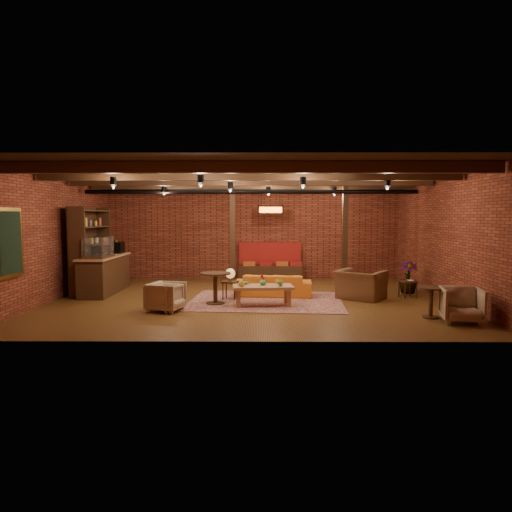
{
  "coord_description": "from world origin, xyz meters",
  "views": [
    {
      "loc": [
        0.23,
        -11.66,
        2.15
      ],
      "look_at": [
        0.15,
        0.2,
        1.11
      ],
      "focal_mm": 32.0,
      "sensor_mm": 36.0,
      "label": 1
    }
  ],
  "objects_px": {
    "side_table_book": "(408,282)",
    "plant_tall": "(409,246)",
    "armchair_a": "(166,295)",
    "armchair_right": "(361,280)",
    "side_table_lamp": "(230,276)",
    "armchair_b": "(164,296)",
    "round_table_right": "(431,297)",
    "armchair_far": "(462,303)",
    "round_table_left": "(215,283)",
    "coffee_table": "(262,288)",
    "sofa": "(273,285)"
  },
  "relations": [
    {
      "from": "sofa",
      "to": "round_table_left",
      "type": "distance_m",
      "value": 1.86
    },
    {
      "from": "armchair_a",
      "to": "armchair_right",
      "type": "relative_size",
      "value": 0.63
    },
    {
      "from": "side_table_book",
      "to": "plant_tall",
      "type": "xyz_separation_m",
      "value": [
        0.24,
        0.71,
        0.91
      ]
    },
    {
      "from": "round_table_left",
      "to": "sofa",
      "type": "bearing_deg",
      "value": 38.4
    },
    {
      "from": "armchair_far",
      "to": "sofa",
      "type": "bearing_deg",
      "value": 152.51
    },
    {
      "from": "coffee_table",
      "to": "round_table_left",
      "type": "distance_m",
      "value": 1.16
    },
    {
      "from": "coffee_table",
      "to": "armchair_b",
      "type": "distance_m",
      "value": 2.33
    },
    {
      "from": "round_table_left",
      "to": "plant_tall",
      "type": "distance_m",
      "value": 5.55
    },
    {
      "from": "side_table_lamp",
      "to": "round_table_right",
      "type": "xyz_separation_m",
      "value": [
        4.38,
        -2.13,
        -0.17
      ]
    },
    {
      "from": "armchair_a",
      "to": "armchair_right",
      "type": "xyz_separation_m",
      "value": [
        4.73,
        1.55,
        0.14
      ]
    },
    {
      "from": "sofa",
      "to": "round_table_right",
      "type": "distance_m",
      "value": 4.18
    },
    {
      "from": "round_table_left",
      "to": "armchair_b",
      "type": "bearing_deg",
      "value": -143.33
    },
    {
      "from": "sofa",
      "to": "plant_tall",
      "type": "relative_size",
      "value": 0.77
    },
    {
      "from": "armchair_b",
      "to": "side_table_book",
      "type": "xyz_separation_m",
      "value": [
        6.09,
        1.77,
        0.07
      ]
    },
    {
      "from": "side_table_lamp",
      "to": "plant_tall",
      "type": "bearing_deg",
      "value": 11.57
    },
    {
      "from": "coffee_table",
      "to": "round_table_right",
      "type": "distance_m",
      "value": 3.79
    },
    {
      "from": "coffee_table",
      "to": "armchair_right",
      "type": "relative_size",
      "value": 1.28
    },
    {
      "from": "side_table_lamp",
      "to": "armchair_far",
      "type": "xyz_separation_m",
      "value": [
        4.85,
        -2.54,
        -0.22
      ]
    },
    {
      "from": "armchair_a",
      "to": "side_table_lamp",
      "type": "bearing_deg",
      "value": -26.61
    },
    {
      "from": "side_table_lamp",
      "to": "armchair_a",
      "type": "height_order",
      "value": "side_table_lamp"
    },
    {
      "from": "coffee_table",
      "to": "armchair_far",
      "type": "relative_size",
      "value": 1.89
    },
    {
      "from": "armchair_b",
      "to": "side_table_book",
      "type": "relative_size",
      "value": 1.43
    },
    {
      "from": "armchair_far",
      "to": "side_table_lamp",
      "type": "bearing_deg",
      "value": 164.01
    },
    {
      "from": "armchair_right",
      "to": "armchair_far",
      "type": "distance_m",
      "value": 2.99
    },
    {
      "from": "armchair_b",
      "to": "plant_tall",
      "type": "bearing_deg",
      "value": 46.59
    },
    {
      "from": "armchair_a",
      "to": "side_table_book",
      "type": "xyz_separation_m",
      "value": [
        6.03,
        1.79,
        0.05
      ]
    },
    {
      "from": "armchair_far",
      "to": "plant_tall",
      "type": "xyz_separation_m",
      "value": [
        0.07,
        3.54,
        0.93
      ]
    },
    {
      "from": "round_table_right",
      "to": "armchair_far",
      "type": "xyz_separation_m",
      "value": [
        0.47,
        -0.41,
        -0.05
      ]
    },
    {
      "from": "side_table_lamp",
      "to": "armchair_b",
      "type": "height_order",
      "value": "side_table_lamp"
    },
    {
      "from": "armchair_a",
      "to": "round_table_right",
      "type": "xyz_separation_m",
      "value": [
        5.73,
        -0.63,
        0.07
      ]
    },
    {
      "from": "round_table_left",
      "to": "armchair_right",
      "type": "relative_size",
      "value": 0.67
    },
    {
      "from": "sofa",
      "to": "armchair_a",
      "type": "height_order",
      "value": "armchair_a"
    },
    {
      "from": "side_table_lamp",
      "to": "armchair_a",
      "type": "xyz_separation_m",
      "value": [
        -1.35,
        -1.49,
        -0.25
      ]
    },
    {
      "from": "coffee_table",
      "to": "armchair_b",
      "type": "relative_size",
      "value": 2.19
    },
    {
      "from": "armchair_far",
      "to": "plant_tall",
      "type": "relative_size",
      "value": 0.3
    },
    {
      "from": "round_table_left",
      "to": "armchair_far",
      "type": "relative_size",
      "value": 0.99
    },
    {
      "from": "armchair_a",
      "to": "round_table_right",
      "type": "bearing_deg",
      "value": -80.73
    },
    {
      "from": "coffee_table",
      "to": "plant_tall",
      "type": "height_order",
      "value": "plant_tall"
    },
    {
      "from": "side_table_lamp",
      "to": "armchair_far",
      "type": "relative_size",
      "value": 1.02
    },
    {
      "from": "side_table_lamp",
      "to": "armchair_far",
      "type": "bearing_deg",
      "value": -27.63
    },
    {
      "from": "round_table_right",
      "to": "armchair_far",
      "type": "bearing_deg",
      "value": -41.27
    },
    {
      "from": "armchair_b",
      "to": "plant_tall",
      "type": "height_order",
      "value": "plant_tall"
    },
    {
      "from": "sofa",
      "to": "coffee_table",
      "type": "height_order",
      "value": "coffee_table"
    },
    {
      "from": "armchair_right",
      "to": "armchair_far",
      "type": "bearing_deg",
      "value": 155.05
    },
    {
      "from": "armchair_a",
      "to": "armchair_b",
      "type": "height_order",
      "value": "armchair_a"
    },
    {
      "from": "armchair_a",
      "to": "armchair_b",
      "type": "distance_m",
      "value": 0.07
    },
    {
      "from": "coffee_table",
      "to": "round_table_left",
      "type": "height_order",
      "value": "round_table_left"
    },
    {
      "from": "side_table_lamp",
      "to": "side_table_book",
      "type": "bearing_deg",
      "value": 3.59
    },
    {
      "from": "armchair_right",
      "to": "side_table_book",
      "type": "bearing_deg",
      "value": -134.3
    },
    {
      "from": "armchair_b",
      "to": "armchair_right",
      "type": "distance_m",
      "value": 5.04
    }
  ]
}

